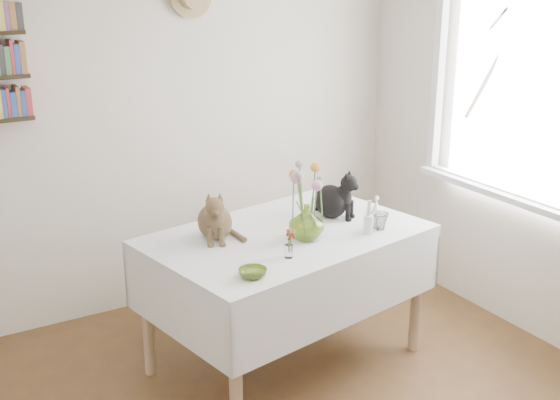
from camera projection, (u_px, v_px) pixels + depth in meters
room at (325, 237)px, 2.65m from camera, size 4.08×4.58×2.58m
window at (523, 112)px, 4.20m from camera, size 0.12×1.52×1.32m
dining_table at (286, 266)px, 3.98m from camera, size 1.67×1.23×0.81m
tabby_cat at (214, 213)px, 3.79m from camera, size 0.28×0.31×0.30m
black_cat at (331, 193)px, 4.13m from camera, size 0.31×0.32×0.29m
flower_vase at (306, 222)px, 3.79m from camera, size 0.26×0.26×0.20m
green_bowl at (253, 273)px, 3.34m from camera, size 0.19×0.19×0.04m
drinking_glass at (379, 221)px, 3.95m from camera, size 0.13×0.13×0.10m
candlestick at (369, 223)px, 3.88m from camera, size 0.05×0.05×0.20m
berry_jar at (289, 243)px, 3.55m from camera, size 0.04×0.04×0.17m
porcelain_figurine at (376, 204)px, 4.26m from camera, size 0.05×0.05×0.09m
flower_bouquet at (306, 179)px, 3.73m from camera, size 0.17×0.13×0.39m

